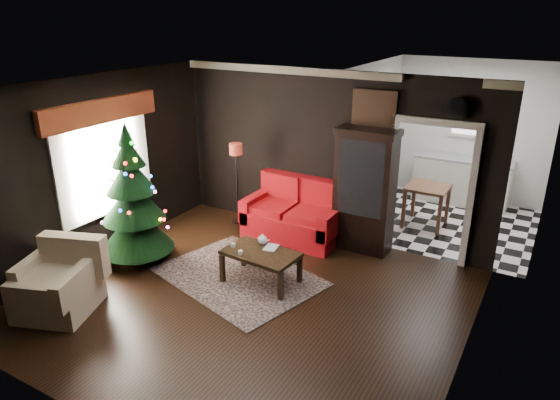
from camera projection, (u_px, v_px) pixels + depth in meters
The scene contains 26 objects.
floor at pixel (247, 300), 6.77m from camera, with size 5.50×5.50×0.00m, color black.
ceiling at pixel (241, 90), 5.77m from camera, with size 5.50×5.50×0.00m, color white.
wall_back at pixel (328, 156), 8.29m from camera, with size 5.50×5.50×0.00m, color black.
wall_front at pixel (79, 297), 4.25m from camera, with size 5.50×5.50×0.00m, color black.
wall_left at pixel (92, 170), 7.56m from camera, with size 5.50×5.50×0.00m, color black.
wall_right at pixel (474, 254), 4.99m from camera, with size 5.50×5.50×0.00m, color black.
doorway at pixel (430, 193), 7.63m from camera, with size 1.10×0.10×2.10m, color #F0E4CF, non-canonical shape.
left_window at pixel (104, 164), 7.68m from camera, with size 0.05×1.60×1.40m, color white.
valance at pixel (101, 111), 7.35m from camera, with size 0.12×2.10×0.35m, color maroon.
kitchen_floor at pixel (445, 223), 9.22m from camera, with size 3.00×3.00×0.00m, color white.
kitchen_window at pixel (472, 117), 9.78m from camera, with size 0.70×0.06×0.70m, color white.
rug at pixel (239, 276), 7.37m from camera, with size 2.27×1.65×0.01m, color #633E4F.
loveseat at pixel (294, 211), 8.44m from camera, with size 1.70×0.90×1.00m, color maroon, non-canonical shape.
curio_cabinet at pixel (365, 193), 7.92m from camera, with size 0.90×0.45×1.90m, color black, non-canonical shape.
floor_lamp at pixel (237, 184), 8.73m from camera, with size 0.24×0.24×1.43m, color black, non-canonical shape.
christmas_tree at pixel (132, 197), 7.48m from camera, with size 1.12×1.12×2.14m, color black, non-canonical shape.
armchair at pixel (55, 279), 6.40m from camera, with size 0.93×0.93×0.95m, color #C9AA8B, non-canonical shape.
coffee_table at pixel (261, 267), 7.14m from camera, with size 1.04×0.63×0.47m, color black, non-canonical shape.
teapot at pixel (262, 240), 7.25m from camera, with size 0.16×0.16×0.15m, color silver, non-canonical shape.
cup_a at pixel (233, 245), 7.18m from camera, with size 0.07×0.07×0.06m, color silver.
cup_b at pixel (240, 252), 6.97m from camera, with size 0.07×0.07×0.06m, color white.
book at pixel (265, 240), 7.15m from camera, with size 0.18×0.02×0.24m, color gray.
wall_clock at pixel (457, 108), 6.99m from camera, with size 0.32×0.32×0.06m, color silver.
painting at pixel (374, 109), 7.60m from camera, with size 0.62×0.05×0.52m, color #C27F4D.
kitchen_counter at pixel (461, 181), 10.02m from camera, with size 1.80×0.60×0.90m, color silver.
kitchen_table at pixel (426, 206), 8.98m from camera, with size 0.70×0.70×0.75m, color brown, non-canonical shape.
Camera 1 is at (3.31, -4.83, 3.69)m, focal length 32.26 mm.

